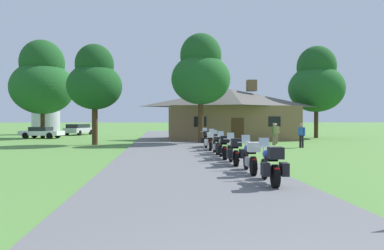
# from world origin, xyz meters

# --- Properties ---
(ground_plane) EXTENTS (500.00, 500.00, 0.00)m
(ground_plane) POSITION_xyz_m (0.00, 20.00, 0.00)
(ground_plane) COLOR #56893D
(asphalt_driveway) EXTENTS (6.40, 80.00, 0.06)m
(asphalt_driveway) POSITION_xyz_m (0.00, 18.00, 0.03)
(asphalt_driveway) COLOR slate
(asphalt_driveway) RESTS_ON ground
(motorcycle_blue_nearest_to_camera) EXTENTS (0.82, 2.08, 1.30)m
(motorcycle_blue_nearest_to_camera) POSITION_xyz_m (2.15, 7.36, 0.61)
(motorcycle_blue_nearest_to_camera) COLOR black
(motorcycle_blue_nearest_to_camera) RESTS_ON asphalt_driveway
(motorcycle_blue_second_in_row) EXTENTS (0.66, 2.08, 1.30)m
(motorcycle_blue_second_in_row) POSITION_xyz_m (2.12, 9.62, 0.62)
(motorcycle_blue_second_in_row) COLOR black
(motorcycle_blue_second_in_row) RESTS_ON asphalt_driveway
(motorcycle_white_third_in_row) EXTENTS (0.77, 2.08, 1.30)m
(motorcycle_white_third_in_row) POSITION_xyz_m (2.02, 11.91, 0.61)
(motorcycle_white_third_in_row) COLOR black
(motorcycle_white_third_in_row) RESTS_ON asphalt_driveway
(motorcycle_silver_fourth_in_row) EXTENTS (0.75, 2.08, 1.30)m
(motorcycle_silver_fourth_in_row) POSITION_xyz_m (1.98, 14.17, 0.61)
(motorcycle_silver_fourth_in_row) COLOR black
(motorcycle_silver_fourth_in_row) RESTS_ON asphalt_driveway
(motorcycle_yellow_fifth_in_row) EXTENTS (0.66, 2.08, 1.30)m
(motorcycle_yellow_fifth_in_row) POSITION_xyz_m (2.01, 16.56, 0.62)
(motorcycle_yellow_fifth_in_row) COLOR black
(motorcycle_yellow_fifth_in_row) RESTS_ON asphalt_driveway
(motorcycle_blue_sixth_in_row) EXTENTS (0.97, 2.07, 1.30)m
(motorcycle_blue_sixth_in_row) POSITION_xyz_m (2.07, 19.10, 0.61)
(motorcycle_blue_sixth_in_row) COLOR black
(motorcycle_blue_sixth_in_row) RESTS_ON asphalt_driveway
(motorcycle_orange_farthest_in_row) EXTENTS (0.79, 2.08, 1.30)m
(motorcycle_orange_farthest_in_row) POSITION_xyz_m (2.04, 21.34, 0.61)
(motorcycle_orange_farthest_in_row) COLOR black
(motorcycle_orange_farthest_in_row) RESTS_ON asphalt_driveway
(stone_lodge) EXTENTS (12.73, 7.34, 5.89)m
(stone_lodge) POSITION_xyz_m (5.83, 31.90, 2.57)
(stone_lodge) COLOR brown
(stone_lodge) RESTS_ON ground
(bystander_tan_shirt_near_lodge) EXTENTS (0.53, 0.31, 1.67)m
(bystander_tan_shirt_near_lodge) POSITION_xyz_m (8.27, 25.32, 0.93)
(bystander_tan_shirt_near_lodge) COLOR #75664C
(bystander_tan_shirt_near_lodge) RESTS_ON ground
(bystander_olive_shirt_beside_signpost) EXTENTS (0.49, 0.36, 1.69)m
(bystander_olive_shirt_beside_signpost) POSITION_xyz_m (7.57, 23.57, 0.95)
(bystander_olive_shirt_beside_signpost) COLOR #75664C
(bystander_olive_shirt_beside_signpost) RESTS_ON ground
(bystander_blue_shirt_by_tree) EXTENTS (0.39, 0.46, 1.69)m
(bystander_blue_shirt_by_tree) POSITION_xyz_m (8.69, 21.09, 0.95)
(bystander_blue_shirt_by_tree) COLOR black
(bystander_blue_shirt_by_tree) RESTS_ON ground
(tree_left_near) EXTENTS (4.18, 4.18, 7.74)m
(tree_left_near) POSITION_xyz_m (-6.08, 25.16, 4.99)
(tree_left_near) COLOR #422D19
(tree_left_near) RESTS_ON ground
(tree_right_of_lodge) EXTENTS (5.86, 5.86, 9.81)m
(tree_right_of_lodge) POSITION_xyz_m (15.55, 33.85, 5.97)
(tree_right_of_lodge) COLOR #422D19
(tree_right_of_lodge) RESTS_ON ground
(tree_left_far) EXTENTS (6.46, 6.46, 10.29)m
(tree_left_far) POSITION_xyz_m (-13.36, 35.68, 6.05)
(tree_left_far) COLOR #422D19
(tree_left_far) RESTS_ON ground
(tree_by_lodge_front) EXTENTS (4.78, 4.78, 8.92)m
(tree_by_lodge_front) POSITION_xyz_m (2.22, 25.92, 5.77)
(tree_by_lodge_front) COLOR #422D19
(tree_by_lodge_front) RESTS_ON ground
(metal_silo_distant) EXTENTS (3.68, 3.68, 7.46)m
(metal_silo_distant) POSITION_xyz_m (-16.36, 46.31, 3.73)
(metal_silo_distant) COLOR #B2B7BC
(metal_silo_distant) RESTS_ON ground
(parked_silver_suv_far_left) EXTENTS (3.02, 4.93, 1.40)m
(parked_silver_suv_far_left) POSITION_xyz_m (-11.44, 43.56, 0.78)
(parked_silver_suv_far_left) COLOR #ADAFB7
(parked_silver_suv_far_left) RESTS_ON ground
(parked_white_sedan_far_left) EXTENTS (4.48, 2.61, 1.20)m
(parked_white_sedan_far_left) POSITION_xyz_m (-13.43, 35.55, 0.64)
(parked_white_sedan_far_left) COLOR silver
(parked_white_sedan_far_left) RESTS_ON ground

